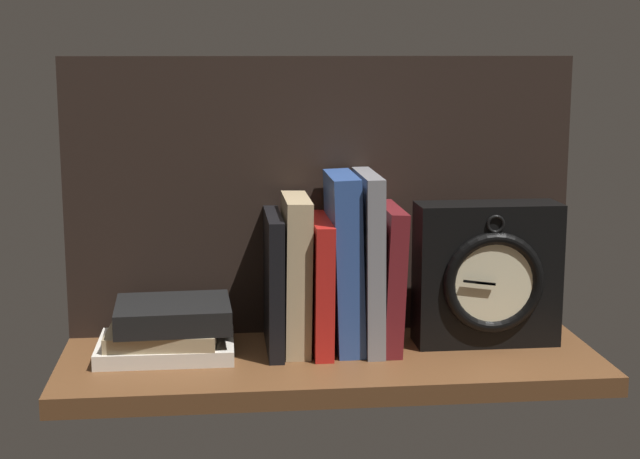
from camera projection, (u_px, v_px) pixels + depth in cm
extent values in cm
cube|color=brown|center=(331.00, 365.00, 123.45)|extent=(68.79, 24.57, 2.50)
cube|color=black|center=(321.00, 196.00, 131.16)|extent=(68.79, 1.20, 37.68)
cube|color=black|center=(274.00, 282.00, 124.62)|extent=(2.05, 14.34, 17.81)
cube|color=tan|center=(296.00, 273.00, 124.73)|extent=(3.56, 12.11, 20.00)
cube|color=red|center=(319.00, 284.00, 125.32)|extent=(2.55, 14.41, 17.10)
cube|color=#2D4C8E|center=(344.00, 261.00, 125.13)|extent=(4.21, 12.53, 22.93)
cube|color=gray|center=(368.00, 261.00, 125.46)|extent=(2.53, 14.07, 22.94)
cube|color=maroon|center=(388.00, 276.00, 126.14)|extent=(3.09, 13.54, 18.59)
cube|color=black|center=(487.00, 274.00, 126.96)|extent=(18.84, 6.44, 18.84)
torus|color=black|center=(494.00, 283.00, 123.51)|extent=(13.35, 1.64, 13.35)
cylinder|color=beige|center=(494.00, 283.00, 123.51)|extent=(10.78, 0.60, 10.78)
cube|color=black|center=(485.00, 283.00, 122.85)|extent=(2.65, 0.30, 0.63)
cube|color=black|center=(479.00, 283.00, 122.75)|extent=(4.22, 0.30, 0.85)
torus|color=black|center=(495.00, 224.00, 122.48)|extent=(2.44, 0.44, 2.44)
cube|color=beige|center=(166.00, 347.00, 123.63)|extent=(17.32, 12.67, 1.91)
cube|color=#9E8966|center=(163.00, 334.00, 122.67)|extent=(14.22, 11.47, 1.83)
cube|color=black|center=(173.00, 314.00, 122.69)|extent=(14.89, 12.45, 3.10)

